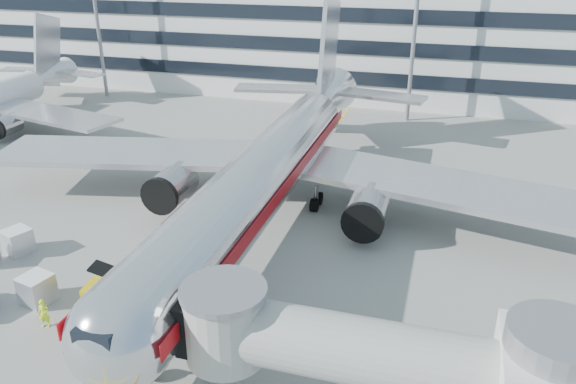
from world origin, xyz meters
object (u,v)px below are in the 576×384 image
(main_jet, at_px, (271,166))
(belt_loader, at_px, (123,291))
(ramp_worker, at_px, (44,314))
(cargo_container_right, at_px, (18,241))
(cargo_container_front, at_px, (37,289))

(main_jet, relative_size, belt_loader, 9.81)
(ramp_worker, bearing_deg, cargo_container_right, 120.67)
(main_jet, xyz_separation_m, cargo_container_right, (-15.46, -10.96, -3.33))
(main_jet, bearing_deg, belt_loader, -109.47)
(cargo_container_front, relative_size, ramp_worker, 1.14)
(ramp_worker, bearing_deg, main_jet, 48.30)
(cargo_container_right, relative_size, ramp_worker, 1.22)
(cargo_container_right, xyz_separation_m, cargo_container_front, (5.42, -4.75, 0.01))
(main_jet, height_order, belt_loader, main_jet)
(main_jet, distance_m, cargo_container_right, 19.24)
(main_jet, height_order, cargo_container_front, main_jet)
(belt_loader, xyz_separation_m, cargo_container_front, (-5.03, -1.55, 0.22))
(main_jet, xyz_separation_m, ramp_worker, (-7.98, -17.67, -3.34))
(belt_loader, xyz_separation_m, cargo_container_right, (-10.45, 3.19, 0.21))
(cargo_container_right, height_order, cargo_container_front, cargo_container_front)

